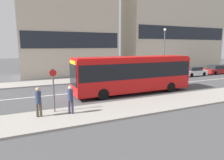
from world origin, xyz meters
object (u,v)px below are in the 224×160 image
parked_car_1 (194,72)px  parked_car_2 (217,70)px  pedestrian_down_pavement (70,98)px  bus_stop_sign (54,87)px  parked_car_0 (167,74)px  pedestrian_near_stop (38,100)px  city_bus (133,72)px  street_lamp (164,47)px

parked_car_1 → parked_car_2: bearing=2.0°
pedestrian_down_pavement → bus_stop_sign: size_ratio=0.63×
parked_car_0 → pedestrian_near_stop: 19.55m
city_bus → street_lamp: (9.27, 7.20, 2.25)m
parked_car_2 → city_bus: bearing=-162.9°
parked_car_1 → pedestrian_down_pavement: (-20.22, -9.33, 0.52)m
parked_car_2 → parked_car_1: bearing=-178.0°
city_bus → bus_stop_sign: size_ratio=3.97×
street_lamp → city_bus: bearing=-142.1°
parked_car_1 → bus_stop_sign: bearing=-158.0°
city_bus → bus_stop_sign: (-7.62, -2.96, -0.17)m
bus_stop_sign → street_lamp: size_ratio=0.43×
pedestrian_near_stop → bus_stop_sign: 1.30m
parked_car_0 → pedestrian_down_pavement: size_ratio=2.34×
city_bus → pedestrian_down_pavement: city_bus is taller
city_bus → bus_stop_sign: 8.17m
pedestrian_near_stop → street_lamp: (17.88, 10.72, 3.04)m
pedestrian_down_pavement → street_lamp: bearing=-123.8°
city_bus → parked_car_0: city_bus is taller
parked_car_0 → pedestrian_near_stop: size_ratio=2.32×
pedestrian_down_pavement → bus_stop_sign: (-0.89, 0.81, 0.62)m
pedestrian_near_stop → street_lamp: bearing=37.8°
pedestrian_down_pavement → parked_car_1: bearing=-133.5°
parked_car_1 → pedestrian_down_pavement: pedestrian_down_pavement is taller
pedestrian_down_pavement → parked_car_2: bearing=-137.7°
city_bus → pedestrian_near_stop: 9.34m
parked_car_0 → pedestrian_near_stop: (-17.26, -9.16, 0.57)m
parked_car_1 → street_lamp: size_ratio=0.59×
parked_car_0 → bus_stop_sign: 18.43m
street_lamp → pedestrian_down_pavement: bearing=-145.6°
pedestrian_near_stop → pedestrian_down_pavement: bearing=-0.5°
pedestrian_near_stop → city_bus: bearing=29.1°
city_bus → pedestrian_down_pavement: 7.75m
parked_car_1 → bus_stop_sign: 22.79m
street_lamp → parked_car_1: bearing=-21.2°
city_bus → street_lamp: street_lamp is taller
parked_car_0 → street_lamp: size_ratio=0.63×
city_bus → parked_car_2: (18.66, 5.74, -1.29)m
parked_car_0 → pedestrian_down_pavement: 18.03m
city_bus → bus_stop_sign: city_bus is taller
parked_car_0 → parked_car_2: size_ratio=0.92×
parked_car_0 → parked_car_1: size_ratio=1.08×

